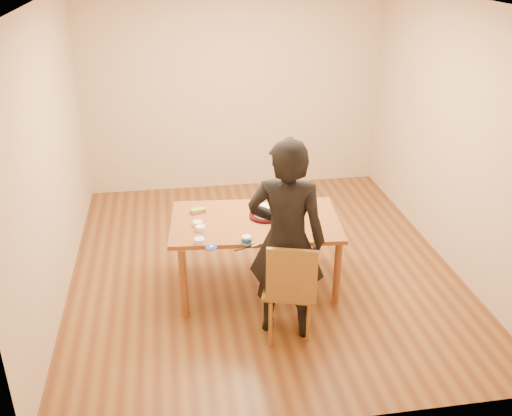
{
  "coord_description": "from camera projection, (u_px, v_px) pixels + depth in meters",
  "views": [
    {
      "loc": [
        -0.89,
        -5.22,
        3.2
      ],
      "look_at": [
        -0.13,
        -0.44,
        0.9
      ],
      "focal_mm": 40.0,
      "sensor_mm": 36.0,
      "label": 1
    }
  ],
  "objects": [
    {
      "name": "room_shell",
      "position": [
        257.0,
        136.0,
        5.89
      ],
      "size": [
        4.0,
        4.5,
        2.7
      ],
      "color": "#593016",
      "rests_on": "ground"
    },
    {
      "name": "ramekin_multi",
      "position": [
        200.0,
        228.0,
        5.27
      ],
      "size": [
        0.09,
        0.09,
        0.04
      ],
      "primitive_type": "cylinder",
      "color": "white",
      "rests_on": "dining_table"
    },
    {
      "name": "person",
      "position": [
        286.0,
        240.0,
        4.77
      ],
      "size": [
        0.77,
        0.64,
        1.82
      ],
      "primitive_type": "imported",
      "rotation": [
        0.0,
        0.0,
        2.79
      ],
      "color": "black",
      "rests_on": "floor"
    },
    {
      "name": "ramekin_yellow",
      "position": [
        197.0,
        223.0,
        5.35
      ],
      "size": [
        0.09,
        0.09,
        0.04
      ],
      "primitive_type": "cylinder",
      "color": "white",
      "rests_on": "dining_table"
    },
    {
      "name": "cake_plate",
      "position": [
        265.0,
        216.0,
        5.52
      ],
      "size": [
        0.31,
        0.31,
        0.02
      ],
      "primitive_type": "cylinder",
      "color": "#C00C36",
      "rests_on": "dining_table"
    },
    {
      "name": "dining_chair",
      "position": [
        286.0,
        289.0,
        4.93
      ],
      "size": [
        0.48,
        0.48,
        0.04
      ],
      "primitive_type": "cube",
      "rotation": [
        0.0,
        0.0,
        -0.3
      ],
      "color": "brown",
      "rests_on": "floor"
    },
    {
      "name": "candy_box_green",
      "position": [
        198.0,
        210.0,
        5.6
      ],
      "size": [
        0.15,
        0.1,
        0.02
      ],
      "primitive_type": "cube",
      "rotation": [
        0.0,
        0.0,
        0.25
      ],
      "color": "#1B951F",
      "rests_on": "candy_box_pink"
    },
    {
      "name": "cake",
      "position": [
        265.0,
        212.0,
        5.5
      ],
      "size": [
        0.22,
        0.22,
        0.07
      ],
      "primitive_type": "cylinder",
      "color": "white",
      "rests_on": "cake_plate"
    },
    {
      "name": "candy_box_pink",
      "position": [
        198.0,
        212.0,
        5.61
      ],
      "size": [
        0.15,
        0.11,
        0.02
      ],
      "primitive_type": "cube",
      "rotation": [
        0.0,
        0.0,
        0.4
      ],
      "color": "#D131A7",
      "rests_on": "dining_table"
    },
    {
      "name": "frosting_tub",
      "position": [
        246.0,
        240.0,
        5.03
      ],
      "size": [
        0.08,
        0.08,
        0.07
      ],
      "primitive_type": "cylinder",
      "color": "white",
      "rests_on": "dining_table"
    },
    {
      "name": "dining_table",
      "position": [
        255.0,
        222.0,
        5.48
      ],
      "size": [
        1.69,
        1.1,
        0.04
      ],
      "primitive_type": "cube",
      "rotation": [
        0.0,
        0.0,
        -0.09
      ],
      "color": "brown",
      "rests_on": "floor"
    },
    {
      "name": "frosting_dome",
      "position": [
        265.0,
        207.0,
        5.48
      ],
      "size": [
        0.21,
        0.21,
        0.03
      ],
      "primitive_type": "ellipsoid",
      "color": "white",
      "rests_on": "cake"
    },
    {
      "name": "ramekin_green",
      "position": [
        199.0,
        241.0,
        5.05
      ],
      "size": [
        0.09,
        0.09,
        0.04
      ],
      "primitive_type": "cylinder",
      "color": "white",
      "rests_on": "dining_table"
    },
    {
      "name": "frosting_dollop",
      "position": [
        211.0,
        246.0,
        4.97
      ],
      "size": [
        0.04,
        0.04,
        0.02
      ],
      "primitive_type": "ellipsoid",
      "color": "white",
      "rests_on": "frosting_lid"
    },
    {
      "name": "spatula",
      "position": [
        243.0,
        248.0,
        4.96
      ],
      "size": [
        0.16,
        0.07,
        0.01
      ],
      "primitive_type": "cube",
      "rotation": [
        0.0,
        0.0,
        0.35
      ],
      "color": "black",
      "rests_on": "dining_table"
    },
    {
      "name": "frosting_lid",
      "position": [
        211.0,
        248.0,
        4.97
      ],
      "size": [
        0.1,
        0.1,
        0.01
      ],
      "primitive_type": "cylinder",
      "color": "#1A35A9",
      "rests_on": "dining_table"
    }
  ]
}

